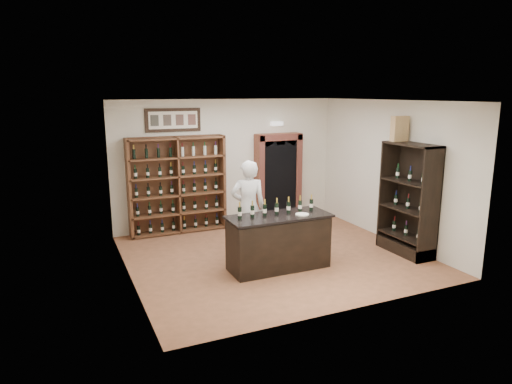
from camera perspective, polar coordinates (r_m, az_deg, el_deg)
floor at (r=9.08m, az=2.22°, el=-7.97°), size 5.50×5.50×0.00m
ceiling at (r=8.51m, az=2.39°, el=11.32°), size 5.50×5.50×0.00m
wall_back at (r=10.94m, az=-3.51°, el=3.65°), size 5.50×0.04×3.00m
wall_left at (r=7.87m, az=-15.95°, el=-0.25°), size 0.04×5.00×3.00m
wall_right at (r=10.17m, az=16.35°, el=2.51°), size 0.04×5.00×3.00m
wine_shelf at (r=10.47m, az=-9.83°, el=0.87°), size 2.20×0.38×2.20m
framed_picture at (r=10.41m, az=-10.32°, el=8.85°), size 1.25×0.04×0.52m
arched_doorway at (r=11.33m, az=2.75°, el=2.12°), size 1.17×0.35×2.17m
emergency_light at (r=11.26m, az=2.61°, el=8.52°), size 0.30×0.10×0.10m
tasting_counter at (r=8.32m, az=2.84°, el=-6.29°), size 1.88×0.78×1.00m
counter_bottle_0 at (r=7.94m, az=-2.05°, el=-2.59°), size 0.07×0.07×0.30m
counter_bottle_1 at (r=8.03m, az=-0.46°, el=-2.41°), size 0.07×0.07×0.30m
counter_bottle_2 at (r=8.12m, az=1.09°, el=-2.23°), size 0.07×0.07×0.30m
counter_bottle_3 at (r=8.22m, az=2.61°, el=-2.06°), size 0.07×0.07×0.30m
counter_bottle_4 at (r=8.33m, az=4.09°, el=-1.89°), size 0.07×0.07×0.30m
counter_bottle_5 at (r=8.44m, az=5.53°, el=-1.72°), size 0.07×0.07×0.30m
counter_bottle_6 at (r=8.56m, az=6.93°, el=-1.56°), size 0.07×0.07×0.30m
side_cabinet at (r=9.53m, az=18.52°, el=-2.88°), size 0.48×1.20×2.20m
shopkeeper at (r=8.93m, az=-0.98°, el=-1.98°), size 0.78×0.61×1.88m
plate at (r=8.23m, az=5.79°, el=-2.80°), size 0.24×0.24×0.02m
wine_crate at (r=9.53m, az=17.51°, el=7.55°), size 0.35×0.15×0.50m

